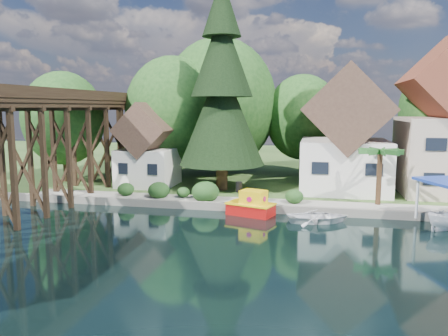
{
  "coord_description": "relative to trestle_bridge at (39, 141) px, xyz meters",
  "views": [
    {
      "loc": [
        4.56,
        -24.09,
        7.93
      ],
      "look_at": [
        -1.84,
        6.0,
        3.6
      ],
      "focal_mm": 35.0,
      "sensor_mm": 36.0,
      "label": 1
    }
  ],
  "objects": [
    {
      "name": "ground",
      "position": [
        16.0,
        -5.17,
        -5.35
      ],
      "size": [
        140.0,
        140.0,
        0.0
      ],
      "primitive_type": "plane",
      "color": "black",
      "rests_on": "ground"
    },
    {
      "name": "shed",
      "position": [
        5.0,
        9.33,
        -1.52
      ],
      "size": [
        5.09,
        5.4,
        7.85
      ],
      "color": "white",
      "rests_on": "bank"
    },
    {
      "name": "bg_trees",
      "position": [
        17.0,
        16.08,
        1.94
      ],
      "size": [
        49.9,
        13.3,
        10.57
      ],
      "color": "#382314",
      "rests_on": "bank"
    },
    {
      "name": "bank",
      "position": [
        16.0,
        28.83,
        -5.1
      ],
      "size": [
        140.0,
        52.0,
        0.5
      ],
      "primitive_type": "cube",
      "color": "#2D4A1D",
      "rests_on": "ground"
    },
    {
      "name": "boat_white_a",
      "position": [
        20.81,
        0.92,
        -4.91
      ],
      "size": [
        4.86,
        3.98,
        0.88
      ],
      "primitive_type": "imported",
      "rotation": [
        0.0,
        0.0,
        1.82
      ],
      "color": "silver",
      "rests_on": "ground"
    },
    {
      "name": "conifer",
      "position": [
        12.27,
        8.76,
        4.1
      ],
      "size": [
        7.55,
        7.55,
        18.59
      ],
      "color": "#382314",
      "rests_on": "bank"
    },
    {
      "name": "promenade",
      "position": [
        22.0,
        4.13,
        -4.82
      ],
      "size": [
        50.0,
        2.6,
        0.06
      ],
      "primitive_type": "cube",
      "color": "gray",
      "rests_on": "bank"
    },
    {
      "name": "seawall",
      "position": [
        20.0,
        2.83,
        -5.04
      ],
      "size": [
        60.0,
        0.4,
        0.62
      ],
      "primitive_type": "cube",
      "color": "slate",
      "rests_on": "ground"
    },
    {
      "name": "palm_tree",
      "position": [
        25.26,
        5.0,
        -0.87
      ],
      "size": [
        3.59,
        3.59,
        4.56
      ],
      "color": "#382314",
      "rests_on": "bank"
    },
    {
      "name": "shrubs",
      "position": [
        11.4,
        4.09,
        -4.12
      ],
      "size": [
        15.76,
        2.47,
        1.7
      ],
      "color": "#1B3E16",
      "rests_on": "bank"
    },
    {
      "name": "trestle_bridge",
      "position": [
        0.0,
        0.0,
        0.0
      ],
      "size": [
        4.12,
        44.18,
        9.3
      ],
      "color": "black",
      "rests_on": "ground"
    },
    {
      "name": "house_left",
      "position": [
        23.0,
        10.83,
        -0.21
      ],
      "size": [
        7.64,
        8.64,
        11.02
      ],
      "color": "white",
      "rests_on": "bank"
    },
    {
      "name": "tugboat",
      "position": [
        15.98,
        1.9,
        -4.61
      ],
      "size": [
        3.81,
        2.82,
        2.47
      ],
      "color": "#A80C0B",
      "rests_on": "ground"
    }
  ]
}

